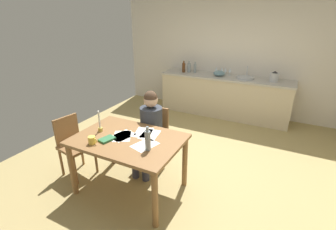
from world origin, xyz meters
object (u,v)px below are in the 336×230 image
at_px(dining_table, 128,146).
at_px(bottle_wine_red, 195,68).
at_px(chair_at_table, 154,134).
at_px(bottle_vinegar, 189,67).
at_px(sink_unit, 245,78).
at_px(wine_glass_by_kettle, 225,70).
at_px(candlestick, 100,126).
at_px(mixing_bowl, 219,73).
at_px(stovetop_kettle, 274,77).
at_px(bottle_oil, 184,67).
at_px(wine_glass_back_right, 216,69).
at_px(book_magazine, 107,139).
at_px(coffee_mug, 92,140).
at_px(wine_glass_near_sink, 230,70).
at_px(chair_side_empty, 74,144).
at_px(wine_bottle_on_table, 148,140).
at_px(person_seated, 149,127).
at_px(wine_glass_back_left, 222,70).

xyz_separation_m(dining_table, bottle_wine_red, (-0.34, 3.15, 0.35)).
bearing_deg(chair_at_table, dining_table, -87.17).
xyz_separation_m(chair_at_table, bottle_vinegar, (-0.45, 2.44, 0.51)).
distance_m(sink_unit, wine_glass_by_kettle, 0.50).
bearing_deg(bottle_wine_red, candlestick, -91.69).
xyz_separation_m(mixing_bowl, stovetop_kettle, (1.12, 0.01, 0.04)).
relative_size(dining_table, bottle_oil, 5.06).
bearing_deg(chair_at_table, mixing_bowl, 83.16).
xyz_separation_m(wine_glass_by_kettle, wine_glass_back_right, (-0.21, 0.00, 0.00)).
bearing_deg(book_magazine, coffee_mug, -109.70).
distance_m(book_magazine, wine_glass_near_sink, 3.48).
height_order(chair_side_empty, coffee_mug, chair_side_empty).
xyz_separation_m(candlestick, bottle_wine_red, (0.09, 3.15, 0.16)).
height_order(coffee_mug, bottle_oil, bottle_oil).
bearing_deg(dining_table, chair_at_table, 92.83).
relative_size(chair_side_empty, bottle_oil, 3.29).
height_order(sink_unit, wine_glass_by_kettle, sink_unit).
bearing_deg(mixing_bowl, wine_bottle_on_table, -88.03).
height_order(coffee_mug, candlestick, candlestick).
distance_m(bottle_vinegar, mixing_bowl, 0.74).
distance_m(book_magazine, mixing_bowl, 3.28).
relative_size(bottle_vinegar, mixing_bowl, 1.00).
bearing_deg(wine_bottle_on_table, bottle_wine_red, 102.09).
xyz_separation_m(coffee_mug, mixing_bowl, (0.55, 3.39, 0.15)).
distance_m(sink_unit, stovetop_kettle, 0.57).
xyz_separation_m(chair_side_empty, coffee_mug, (0.63, -0.25, 0.33)).
relative_size(candlestick, wine_bottle_on_table, 0.99).
distance_m(dining_table, sink_unit, 3.22).
bearing_deg(person_seated, coffee_mug, -107.46).
distance_m(sink_unit, wine_glass_back_left, 0.58).
bearing_deg(coffee_mug, candlestick, 114.56).
xyz_separation_m(dining_table, candlestick, (-0.43, -0.00, 0.19)).
height_order(stovetop_kettle, wine_glass_near_sink, stovetop_kettle).
distance_m(book_magazine, wine_glass_by_kettle, 3.46).
distance_m(bottle_vinegar, bottle_wine_red, 0.15).
bearing_deg(wine_glass_near_sink, bottle_oil, -170.29).
bearing_deg(sink_unit, person_seated, -108.19).
xyz_separation_m(bottle_wine_red, wine_glass_near_sink, (0.79, 0.11, 0.00)).
bearing_deg(wine_glass_near_sink, wine_glass_back_right, 180.00).
bearing_deg(wine_bottle_on_table, wine_glass_by_kettle, 90.30).
xyz_separation_m(bottle_vinegar, mixing_bowl, (0.73, -0.05, -0.05)).
relative_size(candlestick, bottle_oil, 1.08).
height_order(candlestick, wine_glass_back_left, wine_glass_back_left).
height_order(bottle_oil, mixing_bowl, bottle_oil).
relative_size(bottle_vinegar, wine_glass_by_kettle, 1.65).
xyz_separation_m(chair_side_empty, stovetop_kettle, (2.30, 3.15, 0.52)).
distance_m(chair_at_table, wine_glass_by_kettle, 2.63).
height_order(book_magazine, bottle_vinegar, bottle_vinegar).
distance_m(person_seated, sink_unit, 2.70).
distance_m(sink_unit, bottle_wine_red, 1.15).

